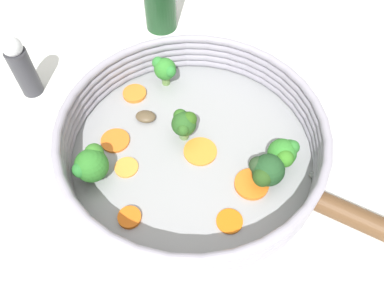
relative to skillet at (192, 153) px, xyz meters
name	(u,v)px	position (x,y,z in m)	size (l,w,h in m)	color
ground_plane	(192,155)	(0.00, 0.00, -0.01)	(4.00, 4.00, 0.00)	white
skillet	(192,153)	(0.00, 0.00, 0.00)	(0.35, 0.35, 0.01)	#939699
skillet_rim_wall	(192,137)	(0.00, 0.00, 0.04)	(0.36, 0.36, 0.06)	#9591A0
skillet_rivet_left	(293,223)	(-0.16, -0.06, 0.01)	(0.01, 0.01, 0.01)	#92999D
skillet_rivet_right	(313,175)	(-0.11, -0.13, 0.01)	(0.01, 0.01, 0.01)	#95959B
carrot_slice_0	(252,184)	(-0.09, -0.05, 0.01)	(0.05, 0.05, 0.01)	orange
carrot_slice_1	(135,94)	(0.14, 0.04, 0.01)	(0.04, 0.04, 0.01)	orange
carrot_slice_2	(126,167)	(0.01, 0.09, 0.01)	(0.03, 0.03, 0.00)	#F39738
carrot_slice_3	(229,221)	(-0.12, 0.01, 0.01)	(0.03, 0.03, 0.00)	orange
carrot_slice_4	(129,217)	(-0.06, 0.12, 0.01)	(0.03, 0.03, 0.01)	orange
carrot_slice_5	(115,141)	(0.06, 0.09, 0.01)	(0.04, 0.04, 0.00)	orange
carrot_slice_6	(200,151)	(-0.01, -0.01, 0.01)	(0.05, 0.05, 0.00)	orange
broccoli_floret_0	(266,170)	(-0.09, -0.07, 0.03)	(0.04, 0.05, 0.05)	#71A25E
broccoli_floret_1	(165,69)	(0.14, -0.02, 0.04)	(0.04, 0.03, 0.05)	#699247
broccoli_floret_2	(91,164)	(0.02, 0.14, 0.04)	(0.05, 0.05, 0.05)	#678754
broccoli_floret_3	(182,124)	(0.03, 0.00, 0.04)	(0.04, 0.04, 0.05)	#6C9251
broccoli_floret_4	(284,153)	(-0.07, -0.10, 0.03)	(0.04, 0.04, 0.04)	#67874B
mushroom_piece_0	(146,117)	(0.08, 0.04, 0.01)	(0.03, 0.02, 0.01)	brown
salt_shaker	(22,67)	(0.23, 0.18, 0.05)	(0.03, 0.03, 0.11)	#333338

